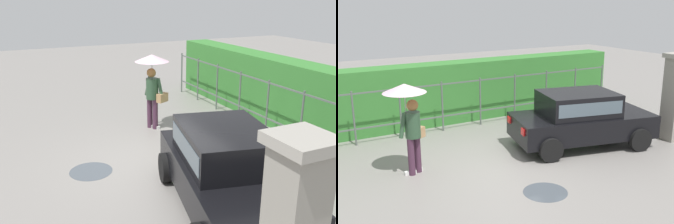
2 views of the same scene
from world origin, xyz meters
TOP-DOWN VIEW (x-y plane):
  - ground_plane at (0.00, 0.00)m, footprint 40.00×40.00m
  - car at (2.21, 0.28)m, footprint 3.98×2.52m
  - pedestrian at (-2.25, 0.78)m, footprint 0.94×0.94m
  - fence_section at (0.17, 3.34)m, footprint 11.37×0.05m
  - hedge_row at (0.17, 4.24)m, footprint 12.32×0.90m
  - puddle_near at (-0.22, -1.54)m, footprint 0.92×0.92m

SIDE VIEW (x-z plane):
  - ground_plane at x=0.00m, z-range 0.00..0.00m
  - puddle_near at x=-0.22m, z-range 0.00..0.00m
  - car at x=2.21m, z-range 0.06..1.54m
  - fence_section at x=0.17m, z-range 0.08..1.58m
  - hedge_row at x=0.17m, z-range 0.00..1.90m
  - pedestrian at x=-2.25m, z-range 0.47..2.55m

